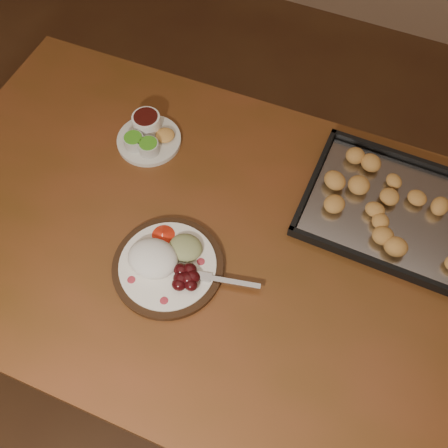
% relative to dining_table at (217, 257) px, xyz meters
% --- Properties ---
extents(ground, '(4.00, 4.00, 0.00)m').
position_rel_dining_table_xyz_m(ground, '(-0.15, -0.10, -0.65)').
color(ground, brown).
rests_on(ground, ground).
extents(dining_table, '(1.52, 0.93, 0.75)m').
position_rel_dining_table_xyz_m(dining_table, '(0.00, 0.00, 0.00)').
color(dining_table, brown).
rests_on(dining_table, ground).
extents(dinner_plate, '(0.34, 0.25, 0.06)m').
position_rel_dining_table_xyz_m(dinner_plate, '(-0.07, -0.11, 0.12)').
color(dinner_plate, black).
rests_on(dinner_plate, dining_table).
extents(condiment_saucer, '(0.17, 0.17, 0.06)m').
position_rel_dining_table_xyz_m(condiment_saucer, '(-0.28, 0.20, 0.12)').
color(condiment_saucer, silver).
rests_on(condiment_saucer, dining_table).
extents(baking_tray, '(0.45, 0.33, 0.05)m').
position_rel_dining_table_xyz_m(baking_tray, '(0.37, 0.24, 0.11)').
color(baking_tray, black).
rests_on(baking_tray, dining_table).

